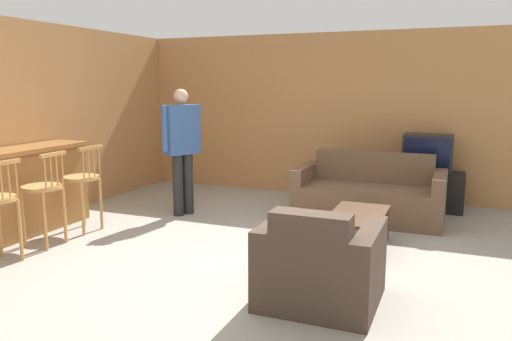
# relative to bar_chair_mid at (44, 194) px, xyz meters

# --- Properties ---
(ground_plane) EXTENTS (24.00, 24.00, 0.00)m
(ground_plane) POSITION_rel_bar_chair_mid_xyz_m (2.36, 0.12, -0.59)
(ground_plane) COLOR gray
(wall_back) EXTENTS (9.40, 0.08, 2.60)m
(wall_back) POSITION_rel_bar_chair_mid_xyz_m (2.36, 3.79, 0.71)
(wall_back) COLOR #B27A47
(wall_back) RESTS_ON ground_plane
(wall_left) EXTENTS (0.08, 8.67, 2.60)m
(wall_left) POSITION_rel_bar_chair_mid_xyz_m (-0.92, 1.46, 0.71)
(wall_left) COLOR #B27A47
(wall_left) RESTS_ON ground_plane
(bar_counter) EXTENTS (0.55, 2.36, 1.05)m
(bar_counter) POSITION_rel_bar_chair_mid_xyz_m (-0.59, -0.03, -0.06)
(bar_counter) COLOR brown
(bar_counter) RESTS_ON ground_plane
(bar_chair_mid) EXTENTS (0.44, 0.44, 1.06)m
(bar_chair_mid) POSITION_rel_bar_chair_mid_xyz_m (0.00, 0.00, 0.00)
(bar_chair_mid) COLOR #B77F42
(bar_chair_mid) RESTS_ON ground_plane
(bar_chair_far) EXTENTS (0.47, 0.47, 1.06)m
(bar_chair_far) POSITION_rel_bar_chair_mid_xyz_m (-0.00, 0.62, 0.00)
(bar_chair_far) COLOR #B77F42
(bar_chair_far) RESTS_ON ground_plane
(couch_far) EXTENTS (1.94, 0.94, 0.86)m
(couch_far) POSITION_rel_bar_chair_mid_xyz_m (3.17, 2.54, -0.28)
(couch_far) COLOR brown
(couch_far) RESTS_ON ground_plane
(armchair_near) EXTENTS (0.94, 0.90, 0.84)m
(armchair_near) POSITION_rel_bar_chair_mid_xyz_m (3.24, -0.30, -0.28)
(armchair_near) COLOR #423328
(armchair_near) RESTS_ON ground_plane
(coffee_table) EXTENTS (0.57, 1.03, 0.41)m
(coffee_table) POSITION_rel_bar_chair_mid_xyz_m (3.27, 1.17, -0.24)
(coffee_table) COLOR #472D1E
(coffee_table) RESTS_ON ground_plane
(tv_unit) EXTENTS (1.05, 0.55, 0.54)m
(tv_unit) POSITION_rel_bar_chair_mid_xyz_m (3.84, 3.39, -0.32)
(tv_unit) COLOR black
(tv_unit) RESTS_ON ground_plane
(tv) EXTENTS (0.68, 0.43, 0.55)m
(tv) POSITION_rel_bar_chair_mid_xyz_m (3.84, 3.39, 0.22)
(tv) COLOR black
(tv) RESTS_ON tv_unit
(person_by_window) EXTENTS (0.38, 0.54, 1.73)m
(person_by_window) POSITION_rel_bar_chair_mid_xyz_m (0.74, 1.77, 0.39)
(person_by_window) COLOR black
(person_by_window) RESTS_ON ground_plane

